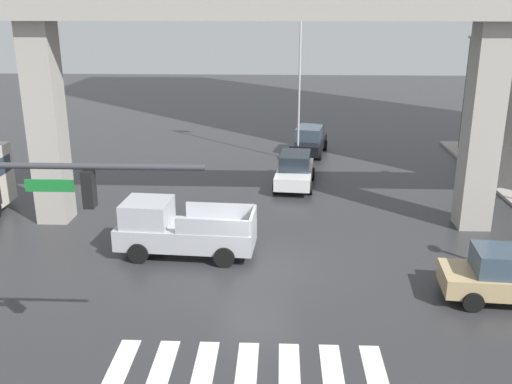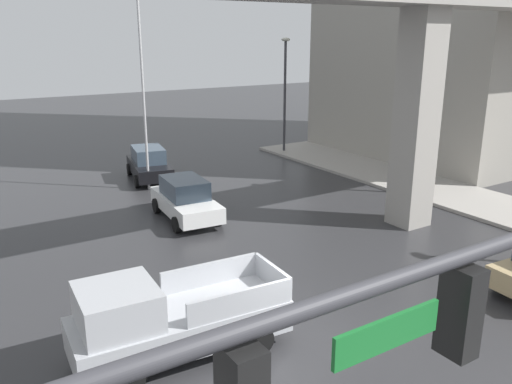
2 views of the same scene
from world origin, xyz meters
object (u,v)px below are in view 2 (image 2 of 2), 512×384
street_lamp_mid_block (421,99)px  flagpole (142,51)px  street_lamp_far_north (285,82)px  sedan_white (185,199)px  pickup_truck (169,320)px  sedan_black (149,164)px

street_lamp_mid_block → flagpole: 13.08m
street_lamp_far_north → sedan_white: bearing=-142.7°
pickup_truck → sedan_black: size_ratio=1.14×
pickup_truck → flagpole: bearing=70.3°
sedan_white → street_lamp_far_north: (10.90, 8.31, 3.70)m
pickup_truck → sedan_black: (5.58, 15.56, -0.14)m
sedan_white → flagpole: flagpole is taller
sedan_white → street_lamp_mid_block: (10.90, -2.52, 3.70)m
pickup_truck → sedan_white: 9.90m
street_lamp_far_north → flagpole: (-10.52, -3.35, 2.09)m
street_lamp_mid_block → street_lamp_far_north: bearing=90.0°
street_lamp_mid_block → flagpole: flagpole is taller
sedan_white → flagpole: size_ratio=0.38×
street_lamp_mid_block → sedan_white: bearing=167.0°
street_lamp_mid_block → street_lamp_far_north: size_ratio=1.00×
pickup_truck → flagpole: (4.92, 13.77, 5.66)m
street_lamp_far_north → flagpole: bearing=-162.3°
pickup_truck → flagpole: flagpole is taller
sedan_white → sedan_black: same height
sedan_white → sedan_black: (1.04, 6.76, 0.00)m
sedan_black → street_lamp_mid_block: size_ratio=0.63×
pickup_truck → street_lamp_mid_block: street_lamp_mid_block is taller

